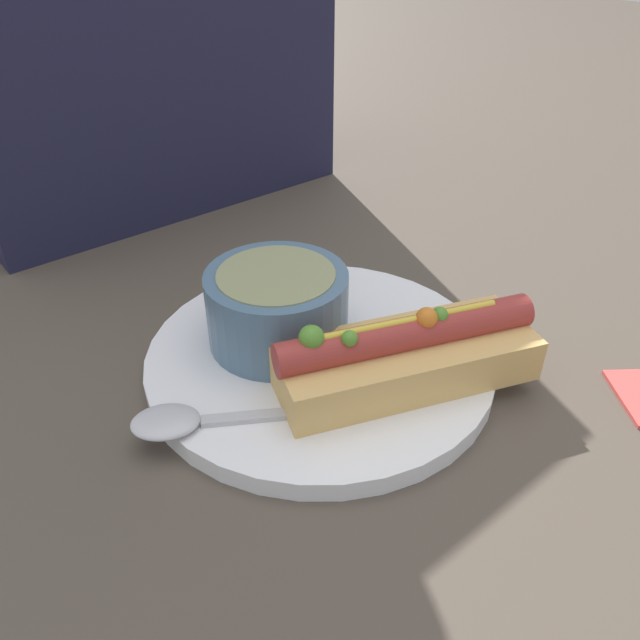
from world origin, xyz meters
The scene contains 5 objects.
ground_plane centered at (0.00, 0.00, 0.00)m, with size 4.00×4.00×0.00m, color #4C4238.
dinner_plate centered at (0.00, 0.00, 0.01)m, with size 0.25×0.25×0.01m.
hot_dog centered at (0.02, -0.06, 0.04)m, with size 0.19×0.12×0.06m.
soup_bowl centered at (-0.01, 0.03, 0.05)m, with size 0.10×0.10×0.06m.
spoon centered at (-0.11, -0.01, 0.02)m, with size 0.15×0.10×0.01m.
Camera 1 is at (-0.23, -0.28, 0.29)m, focal length 35.00 mm.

